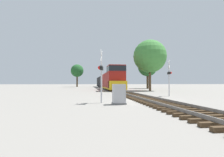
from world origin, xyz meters
TOP-DOWN VIEW (x-y plane):
  - ground_plane at (0.00, 0.00)m, footprint 400.00×400.00m
  - rail_track_bed at (0.00, -0.00)m, footprint 2.60×160.00m
  - freight_train at (0.00, 35.88)m, footprint 3.07×46.73m
  - crossing_signal_near at (-4.06, -1.73)m, footprint 0.47×1.02m
  - crossing_signal_far at (3.95, 3.67)m, footprint 0.51×1.01m
  - relay_cabinet at (-2.89, -2.77)m, footprint 0.96×0.68m
  - tree_far_right at (6.85, 17.81)m, footprint 6.40×6.40m
  - tree_mid_background at (10.86, 30.69)m, footprint 5.15×5.15m
  - tree_deep_background at (-9.25, 52.19)m, footprint 4.76×4.76m

SIDE VIEW (x-z plane):
  - ground_plane at x=0.00m, z-range 0.00..0.00m
  - rail_track_bed at x=0.00m, z-range -0.02..0.29m
  - relay_cabinet at x=-2.89m, z-range -0.01..1.40m
  - freight_train at x=0.00m, z-range -0.38..4.31m
  - crossing_signal_near at x=-4.06m, z-range 0.44..4.40m
  - crossing_signal_far at x=3.95m, z-range 0.43..4.42m
  - tree_mid_background at x=10.86m, z-range 1.61..10.04m
  - tree_deep_background at x=-9.25m, z-range 1.83..10.36m
  - tree_far_right at x=6.85m, z-range 1.73..11.62m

